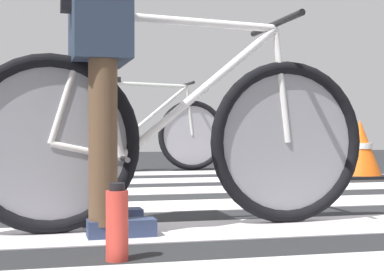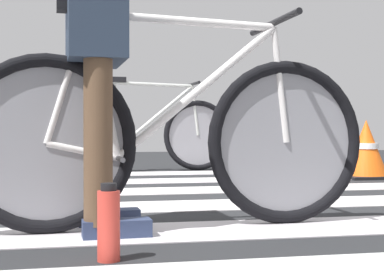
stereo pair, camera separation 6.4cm
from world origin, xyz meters
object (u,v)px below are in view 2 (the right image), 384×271
(bicycle_2_of_2, at_px, (148,133))
(traffic_cone, at_px, (366,150))
(bicycle_1_of_2, at_px, (172,136))
(cyclist_1_of_2, at_px, (96,78))
(water_bottle, at_px, (109,224))

(bicycle_2_of_2, bearing_deg, traffic_cone, -37.09)
(bicycle_1_of_2, distance_m, cyclist_1_of_2, 0.39)
(bicycle_1_of_2, xyz_separation_m, bicycle_2_of_2, (0.30, 3.28, 0.00))
(traffic_cone, bearing_deg, bicycle_1_of_2, -133.76)
(bicycle_1_of_2, height_order, cyclist_1_of_2, cyclist_1_of_2)
(traffic_cone, bearing_deg, water_bottle, -131.15)
(cyclist_1_of_2, distance_m, water_bottle, 0.72)
(bicycle_2_of_2, height_order, traffic_cone, bicycle_2_of_2)
(traffic_cone, bearing_deg, cyclist_1_of_2, -137.59)
(bicycle_1_of_2, height_order, water_bottle, bicycle_1_of_2)
(bicycle_1_of_2, relative_size, cyclist_1_of_2, 1.81)
(cyclist_1_of_2, bearing_deg, bicycle_1_of_2, -0.00)
(bicycle_1_of_2, distance_m, bicycle_2_of_2, 3.30)
(bicycle_1_of_2, relative_size, bicycle_2_of_2, 1.00)
(water_bottle, relative_size, traffic_cone, 0.49)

